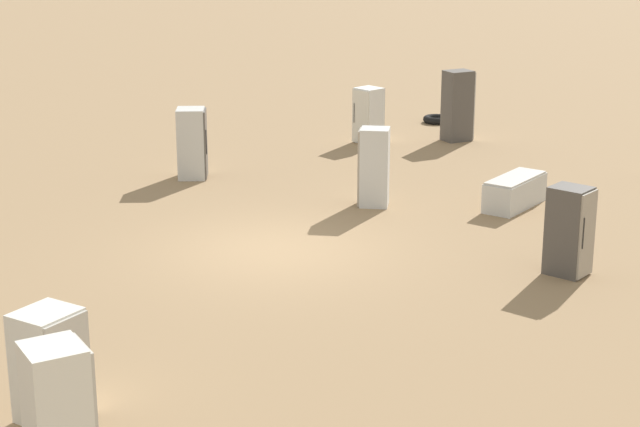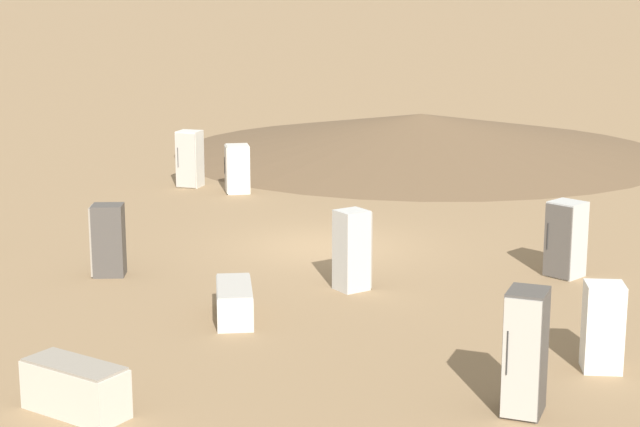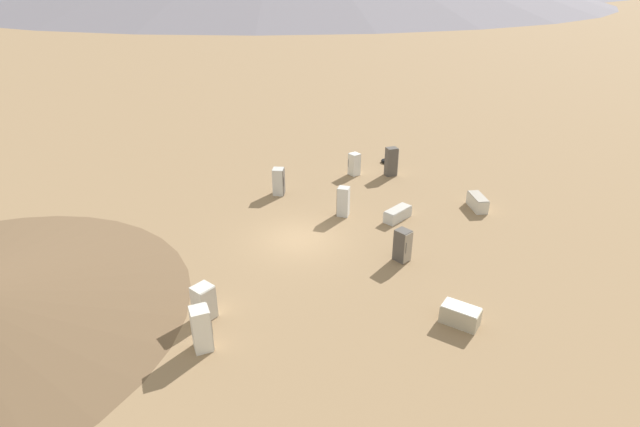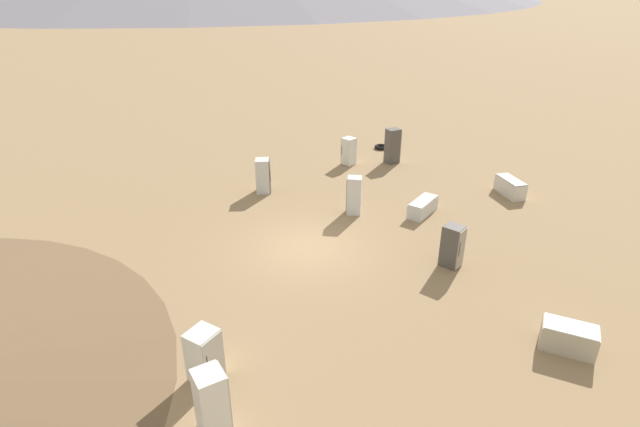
% 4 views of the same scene
% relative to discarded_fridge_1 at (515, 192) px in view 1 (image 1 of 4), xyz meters
% --- Properties ---
extents(ground_plane, '(1000.00, 1000.00, 0.00)m').
position_rel_discarded_fridge_1_xyz_m(ground_plane, '(-2.32, -5.27, -0.33)').
color(ground_plane, '#937551').
extents(discarded_fridge_1, '(0.67, 1.75, 0.66)m').
position_rel_discarded_fridge_1_xyz_m(discarded_fridge_1, '(0.00, 0.00, 0.00)').
color(discarded_fridge_1, silver).
rests_on(discarded_fridge_1, ground_plane).
extents(discarded_fridge_2, '(0.73, 0.61, 1.57)m').
position_rel_discarded_fridge_1_xyz_m(discarded_fridge_2, '(2.63, -3.30, 0.46)').
color(discarded_fridge_2, '#4C4742').
rests_on(discarded_fridge_2, ground_plane).
extents(discarded_fridge_3, '(0.94, 0.94, 1.65)m').
position_rel_discarded_fridge_1_xyz_m(discarded_fridge_3, '(-7.19, -2.21, 0.50)').
color(discarded_fridge_3, silver).
rests_on(discarded_fridge_3, ground_plane).
extents(discarded_fridge_5, '(0.88, 0.87, 1.74)m').
position_rel_discarded_fridge_1_xyz_m(discarded_fridge_5, '(1.02, -13.26, 0.54)').
color(discarded_fridge_5, silver).
rests_on(discarded_fridge_5, ground_plane).
extents(discarded_fridge_6, '(0.82, 0.91, 1.90)m').
position_rel_discarded_fridge_1_xyz_m(discarded_fridge_6, '(-4.15, 4.97, 0.62)').
color(discarded_fridge_6, '#4C4742').
rests_on(discarded_fridge_6, ground_plane).
extents(discarded_fridge_7, '(0.82, 0.78, 1.68)m').
position_rel_discarded_fridge_1_xyz_m(discarded_fridge_7, '(-2.48, -1.68, 0.51)').
color(discarded_fridge_7, silver).
rests_on(discarded_fridge_7, ground_plane).
extents(discarded_fridge_8, '(0.76, 0.78, 1.44)m').
position_rel_discarded_fridge_1_xyz_m(discarded_fridge_8, '(-0.41, -12.18, 0.39)').
color(discarded_fridge_8, silver).
rests_on(discarded_fridge_8, ground_plane).
extents(discarded_fridge_9, '(0.72, 0.73, 1.48)m').
position_rel_discarded_fridge_1_xyz_m(discarded_fridge_9, '(-5.95, 3.34, 0.41)').
color(discarded_fridge_9, white).
rests_on(discarded_fridge_9, ground_plane).
extents(scrap_tire, '(0.78, 0.78, 0.20)m').
position_rel_discarded_fridge_1_xyz_m(scrap_tire, '(-5.78, 6.69, -0.23)').
color(scrap_tire, black).
rests_on(scrap_tire, ground_plane).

